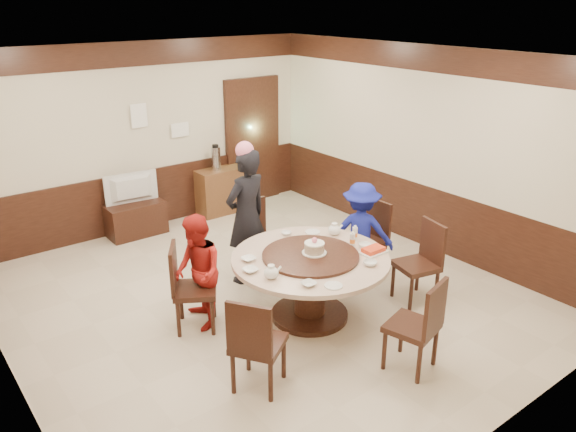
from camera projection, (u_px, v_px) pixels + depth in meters
room at (261, 214)px, 6.38m from camera, size 6.00×6.04×2.84m
banquet_table at (310, 274)px, 6.16m from camera, size 1.73×1.73×0.78m
chair_0 at (366, 252)px, 7.25m from camera, size 0.45×0.44×0.97m
chair_1 at (260, 251)px, 7.26m from camera, size 0.44×0.45×0.97m
chair_2 at (194, 302)px, 6.06m from camera, size 0.61×0.61×0.97m
chair_3 at (258, 359)px, 5.11m from camera, size 0.61×0.61×0.97m
chair_4 at (413, 341)px, 5.38m from camera, size 0.54×0.55×0.97m
chair_5 at (417, 276)px, 6.61m from camera, size 0.54×0.53×0.97m
person_standing at (247, 217)px, 6.90m from camera, size 0.69×0.51×1.71m
person_red at (198, 273)px, 5.98m from camera, size 0.62×0.72×1.28m
person_blue at (361, 232)px, 7.01m from camera, size 0.91×0.93×1.28m
birthday_cake at (314, 248)px, 6.07m from camera, size 0.27×0.27×0.19m
teapot_left at (271, 273)px, 5.60m from camera, size 0.17×0.15×0.13m
teapot_right at (334, 230)px, 6.63m from camera, size 0.17×0.15×0.13m
bowl_0 at (249, 259)px, 5.99m from camera, size 0.15×0.15×0.04m
bowl_1 at (370, 263)px, 5.88m from camera, size 0.15×0.15×0.05m
bowl_2 at (309, 284)px, 5.47m from camera, size 0.15×0.15×0.04m
bowl_3 at (365, 246)px, 6.30m from camera, size 0.14×0.14×0.04m
bowl_4 at (250, 270)px, 5.74m from camera, size 0.16×0.16×0.04m
bowl_5 at (286, 233)px, 6.64m from camera, size 0.12×0.12×0.04m
saucer_near at (333, 286)px, 5.46m from camera, size 0.18×0.18×0.01m
saucer_far at (313, 232)px, 6.71m from camera, size 0.18×0.18×0.01m
shrimp_platter at (373, 251)px, 6.17m from camera, size 0.30×0.20×0.06m
bottle_0 at (352, 240)px, 6.30m from camera, size 0.06×0.06×0.16m
bottle_1 at (355, 234)px, 6.47m from camera, size 0.06×0.06×0.16m
tv_stand at (136, 219)px, 8.47m from camera, size 0.85×0.45×0.50m
television at (133, 189)px, 8.29m from camera, size 0.80×0.18×0.46m
side_cabinet at (221, 191)px, 9.31m from camera, size 0.80×0.40×0.75m
thermos at (216, 159)px, 9.07m from camera, size 0.15×0.15×0.38m
notice_left at (139, 116)px, 8.24m from camera, size 0.25×0.00×0.35m
notice_right at (180, 130)px, 8.72m from camera, size 0.30×0.00×0.22m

